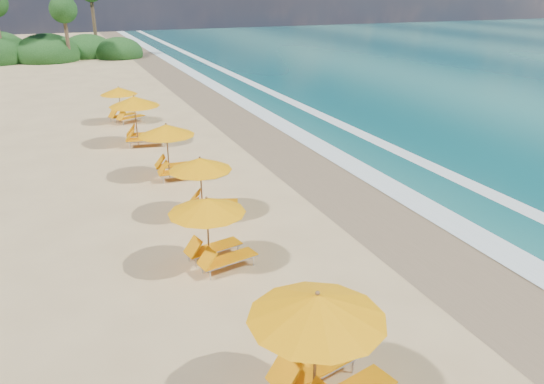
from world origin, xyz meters
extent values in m
plane|color=tan|center=(0.00, 0.00, 0.00)|extent=(160.00, 160.00, 0.00)
cube|color=#887051|center=(4.00, 0.00, 0.01)|extent=(4.00, 160.00, 0.01)
cube|color=white|center=(5.50, 0.00, 0.03)|extent=(1.20, 160.00, 0.01)
cube|color=white|center=(8.50, 0.00, 0.02)|extent=(0.80, 160.00, 0.01)
cylinder|color=olive|center=(-2.20, -7.34, 1.17)|extent=(0.06, 0.06, 2.34)
cone|color=#FF9D05|center=(-2.20, -7.34, 2.14)|extent=(2.91, 2.91, 0.47)
sphere|color=olive|center=(-2.20, -7.34, 2.40)|extent=(0.08, 0.08, 0.08)
cylinder|color=olive|center=(-2.54, -1.70, 1.00)|extent=(0.05, 0.05, 1.99)
cone|color=#FF9D05|center=(-2.54, -1.70, 1.82)|extent=(2.44, 2.44, 0.40)
sphere|color=olive|center=(-2.54, -1.70, 2.04)|extent=(0.07, 0.07, 0.07)
cylinder|color=olive|center=(-1.80, 1.68, 1.00)|extent=(0.05, 0.05, 2.00)
cone|color=#FF9D05|center=(-1.80, 1.68, 1.83)|extent=(2.62, 2.62, 0.40)
sphere|color=olive|center=(-1.80, 1.68, 2.05)|extent=(0.07, 0.07, 0.07)
cylinder|color=olive|center=(-2.01, 5.85, 1.07)|extent=(0.05, 0.05, 2.13)
cone|color=#FF9D05|center=(-2.01, 5.85, 1.95)|extent=(2.31, 2.31, 0.43)
sphere|color=olive|center=(-2.01, 5.85, 2.19)|extent=(0.08, 0.08, 0.08)
cylinder|color=olive|center=(-2.43, 11.07, 1.15)|extent=(0.06, 0.06, 2.30)
cone|color=#FF9D05|center=(-2.43, 11.07, 2.10)|extent=(2.73, 2.73, 0.46)
sphere|color=olive|center=(-2.43, 11.07, 2.36)|extent=(0.08, 0.08, 0.08)
cylinder|color=olive|center=(-2.58, 15.73, 0.98)|extent=(0.05, 0.05, 1.96)
cone|color=#FF9D05|center=(-2.58, 15.73, 1.79)|extent=(2.70, 2.70, 0.39)
sphere|color=olive|center=(-2.58, 15.73, 2.01)|extent=(0.07, 0.07, 0.07)
ellipsoid|color=#163D14|center=(-6.00, 45.00, 0.62)|extent=(6.40, 6.40, 4.16)
ellipsoid|color=#163D14|center=(-2.00, 47.00, 0.55)|extent=(5.60, 5.60, 3.64)
ellipsoid|color=#163D14|center=(1.00, 45.00, 0.49)|extent=(5.00, 5.00, 3.25)
cylinder|color=brown|center=(-4.00, 43.00, 2.50)|extent=(0.36, 0.36, 5.00)
sphere|color=#163D14|center=(-4.00, 43.00, 5.00)|extent=(2.60, 2.60, 2.60)
cylinder|color=brown|center=(-1.00, 47.00, 3.40)|extent=(0.36, 0.36, 6.80)
camera|label=1|loc=(-5.75, -13.98, 7.15)|focal=34.76mm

